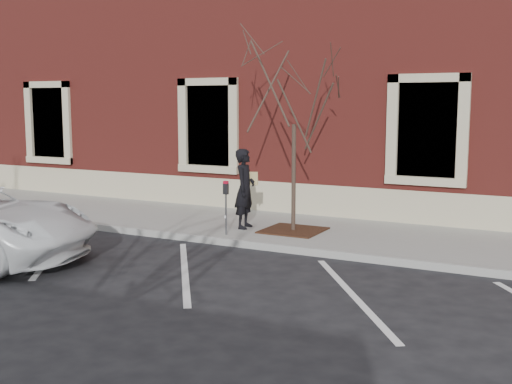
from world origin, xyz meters
The scene contains 9 objects.
ground centered at (0.00, 0.00, 0.00)m, with size 120.00×120.00×0.00m, color #28282B.
sidewalk_near centered at (0.00, 1.75, 0.07)m, with size 40.00×3.50×0.15m, color #999790.
curb_near centered at (0.00, -0.05, 0.07)m, with size 40.00×0.12×0.15m, color #9E9E99.
parking_stripes centered at (0.00, -2.20, 0.00)m, with size 28.00×4.40×0.01m, color silver, non-canonical shape.
building_civic centered at (0.00, 7.74, 4.00)m, with size 40.00×8.62×8.00m.
man centered at (-0.59, 1.18, 1.07)m, with size 0.67×0.44×1.84m, color black.
parking_meter centered at (-0.58, 0.29, 0.98)m, with size 0.11×0.08×1.19m.
tree_grate centered at (0.56, 1.35, 0.17)m, with size 1.29×1.29×0.03m, color #3C2013.
sapling centered at (0.56, 1.35, 3.21)m, with size 2.63×2.63×4.38m.
Camera 1 is at (6.42, -11.66, 3.04)m, focal length 45.00 mm.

